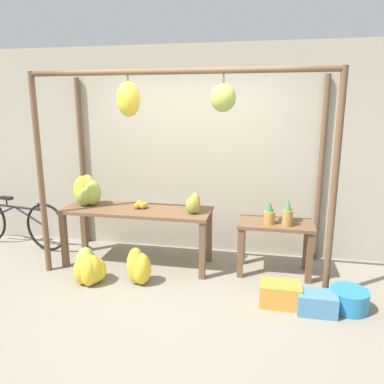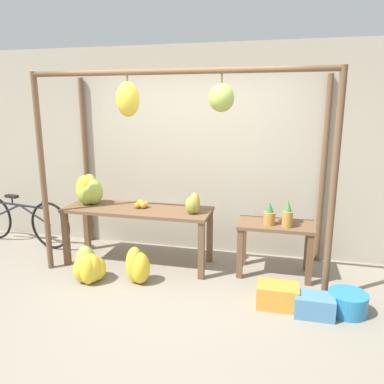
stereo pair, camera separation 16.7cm
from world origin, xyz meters
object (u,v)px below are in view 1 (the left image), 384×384
(parked_bicycle, at_px, (16,222))
(banana_pile_ground_right, at_px, (139,267))
(banana_pile_ground_left, at_px, (89,269))
(banana_pile_on_table, at_px, (87,192))
(fruit_crate_white, at_px, (280,294))
(fruit_crate_purple, at_px, (317,303))
(papaya_pile, at_px, (193,204))
(pineapple_cluster, at_px, (279,215))
(blue_bucket, at_px, (349,300))
(orange_pile, at_px, (140,205))

(parked_bicycle, bearing_deg, banana_pile_ground_right, -20.35)
(banana_pile_ground_left, xyz_separation_m, banana_pile_ground_right, (0.57, 0.10, 0.03))
(banana_pile_on_table, height_order, banana_pile_ground_right, banana_pile_on_table)
(fruit_crate_white, relative_size, parked_bicycle, 0.24)
(parked_bicycle, bearing_deg, fruit_crate_white, -14.31)
(fruit_crate_purple, bearing_deg, banana_pile_on_table, 163.62)
(papaya_pile, bearing_deg, parked_bicycle, 172.81)
(pineapple_cluster, height_order, banana_pile_ground_right, pineapple_cluster)
(banana_pile_ground_right, distance_m, fruit_crate_purple, 1.96)
(fruit_crate_white, bearing_deg, banana_pile_on_table, 163.37)
(blue_bucket, bearing_deg, banana_pile_ground_right, 176.92)
(papaya_pile, bearing_deg, pineapple_cluster, 3.72)
(banana_pile_on_table, distance_m, banana_pile_ground_left, 1.06)
(banana_pile_on_table, xyz_separation_m, banana_pile_ground_left, (0.32, -0.69, -0.75))
(parked_bicycle, bearing_deg, blue_bucket, -11.76)
(banana_pile_on_table, distance_m, pineapple_cluster, 2.45)
(orange_pile, height_order, parked_bicycle, orange_pile)
(orange_pile, relative_size, fruit_crate_white, 0.42)
(banana_pile_ground_right, bearing_deg, fruit_crate_white, -5.63)
(banana_pile_ground_right, height_order, blue_bucket, banana_pile_ground_right)
(banana_pile_ground_left, distance_m, blue_bucket, 2.84)
(pineapple_cluster, xyz_separation_m, blue_bucket, (0.71, -0.64, -0.67))
(fruit_crate_white, bearing_deg, fruit_crate_purple, -14.66)
(pineapple_cluster, height_order, banana_pile_ground_left, pineapple_cluster)
(banana_pile_ground_right, bearing_deg, banana_pile_ground_left, -169.84)
(blue_bucket, bearing_deg, banana_pile_on_table, 167.40)
(pineapple_cluster, height_order, fruit_crate_white, pineapple_cluster)
(banana_pile_on_table, xyz_separation_m, blue_bucket, (3.16, -0.71, -0.81))
(blue_bucket, xyz_separation_m, parked_bicycle, (-4.42, 0.92, 0.26))
(banana_pile_on_table, xyz_separation_m, pineapple_cluster, (2.45, -0.06, -0.15))
(blue_bucket, relative_size, fruit_crate_purple, 1.01)
(banana_pile_ground_right, height_order, papaya_pile, papaya_pile)
(blue_bucket, height_order, fruit_crate_purple, blue_bucket)
(banana_pile_ground_left, height_order, blue_bucket, banana_pile_ground_left)
(banana_pile_on_table, xyz_separation_m, fruit_crate_purple, (2.83, -0.83, -0.82))
(fruit_crate_white, height_order, papaya_pile, papaya_pile)
(banana_pile_ground_left, relative_size, fruit_crate_white, 0.99)
(banana_pile_ground_left, xyz_separation_m, fruit_crate_white, (2.16, -0.05, -0.06))
(parked_bicycle, bearing_deg, fruit_crate_purple, -14.34)
(banana_pile_on_table, height_order, papaya_pile, banana_pile_on_table)
(banana_pile_ground_left, xyz_separation_m, papaya_pile, (1.12, 0.56, 0.69))
(pineapple_cluster, xyz_separation_m, banana_pile_ground_left, (-2.12, -0.62, -0.60))
(banana_pile_ground_left, relative_size, banana_pile_ground_right, 0.95)
(banana_pile_ground_left, height_order, papaya_pile, papaya_pile)
(blue_bucket, distance_m, parked_bicycle, 4.52)
(fruit_crate_white, relative_size, fruit_crate_purple, 1.11)
(banana_pile_ground_left, height_order, fruit_crate_purple, banana_pile_ground_left)
(fruit_crate_white, xyz_separation_m, fruit_crate_purple, (0.35, -0.09, -0.01))
(banana_pile_ground_left, relative_size, parked_bicycle, 0.23)
(parked_bicycle, bearing_deg, banana_pile_on_table, -9.61)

